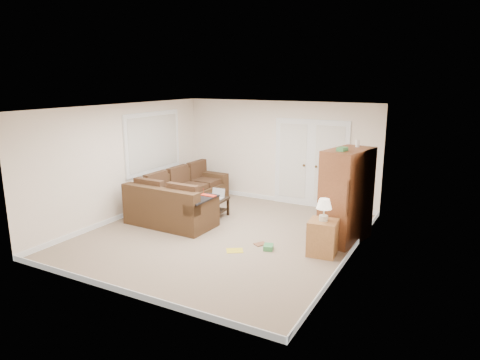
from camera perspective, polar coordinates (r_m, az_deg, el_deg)
The scene contains 17 objects.
floor at distance 8.54m, azimuth -2.38°, elevation -7.32°, with size 5.50×5.50×0.00m, color gray.
ceiling at distance 8.01m, azimuth -2.56°, elevation 9.66°, with size 5.00×5.50×0.02m, color silver.
wall_left at distance 9.68m, azimuth -15.31°, elevation 2.38°, with size 0.02×5.50×2.50m, color white.
wall_right at distance 7.27m, azimuth 14.75°, elevation -1.14°, with size 0.02×5.50×2.50m, color white.
wall_back at distance 10.60m, azimuth 5.15°, elevation 3.72°, with size 5.00×0.02×2.50m, color white.
wall_front at distance 6.07m, azimuth -15.87°, elevation -4.07°, with size 5.00×0.02×2.50m, color white.
baseboards at distance 8.52m, azimuth -2.39°, elevation -7.00°, with size 5.00×5.50×0.10m, color silver, non-canonical shape.
french_doors at distance 10.31m, azimuth 9.40°, elevation 2.10°, with size 1.80×0.05×2.13m.
window_left at distance 10.34m, azimuth -11.47°, elevation 4.95°, with size 0.05×1.92×1.42m.
sectional_sofa at distance 9.78m, azimuth -8.02°, elevation -2.63°, with size 1.91×2.87×0.87m.
coffee_table at distance 9.35m, azimuth -4.12°, elevation -3.96°, with size 0.59×1.09×0.72m.
tv_armoire at distance 8.24m, azimuth 14.00°, elevation -1.98°, with size 0.83×1.21×1.90m.
side_cabinet at distance 7.65m, azimuth 10.97°, elevation -7.17°, with size 0.52×0.52×1.01m.
space_heater at distance 9.99m, azimuth 14.36°, elevation -3.67°, with size 0.13×0.11×0.32m, color white.
floor_magazine at distance 7.79m, azimuth -0.71°, elevation -9.39°, with size 0.30×0.23×0.01m, color gold.
floor_greenbox at distance 7.84m, azimuth 3.80°, elevation -8.93°, with size 0.16×0.22×0.09m, color #3F8C4E.
floor_book at distance 8.14m, azimuth 2.44°, elevation -8.33°, with size 0.17×0.23×0.02m, color brown.
Camera 1 is at (4.09, -6.87, 3.01)m, focal length 32.00 mm.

